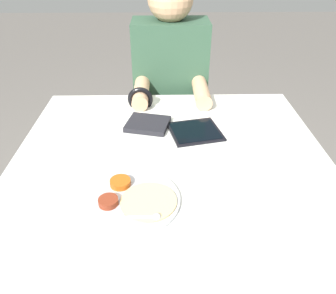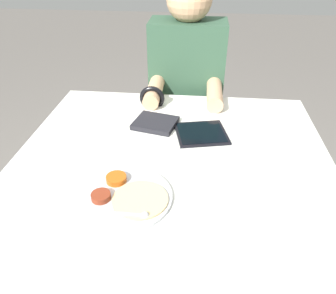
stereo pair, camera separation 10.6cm
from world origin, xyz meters
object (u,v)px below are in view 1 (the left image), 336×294
(thali_tray, at_px, (132,200))
(tablet_device, at_px, (195,131))
(person_diner, at_px, (170,107))
(red_notebook, at_px, (148,124))

(thali_tray, height_order, tablet_device, thali_tray)
(tablet_device, xyz_separation_m, person_diner, (-0.08, 0.50, -0.14))
(person_diner, bearing_deg, tablet_device, -80.51)
(red_notebook, xyz_separation_m, person_diner, (0.10, 0.45, -0.15))
(thali_tray, distance_m, person_diner, 0.90)
(thali_tray, relative_size, red_notebook, 1.49)
(tablet_device, bearing_deg, thali_tray, -119.15)
(red_notebook, distance_m, person_diner, 0.48)
(red_notebook, height_order, tablet_device, red_notebook)
(thali_tray, height_order, person_diner, person_diner)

